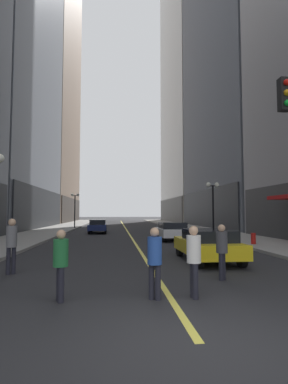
{
  "coord_description": "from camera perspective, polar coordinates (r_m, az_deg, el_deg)",
  "views": [
    {
      "loc": [
        -1.31,
        -4.69,
        2.03
      ],
      "look_at": [
        2.72,
        37.87,
        4.94
      ],
      "focal_mm": 28.2,
      "sensor_mm": 36.0,
      "label": 1
    }
  ],
  "objects": [
    {
      "name": "ground_plane",
      "position": [
        39.76,
        -3.54,
        -6.81
      ],
      "size": [
        200.0,
        200.0,
        0.0
      ],
      "primitive_type": "plane",
      "color": "#262628"
    },
    {
      "name": "sidewalk_left",
      "position": [
        40.34,
        -15.41,
        -6.53
      ],
      "size": [
        4.5,
        78.0,
        0.15
      ],
      "primitive_type": "cube",
      "color": "gray",
      "rests_on": "ground"
    },
    {
      "name": "sidewalk_right",
      "position": [
        40.87,
        8.18,
        -6.59
      ],
      "size": [
        4.5,
        78.0,
        0.15
      ],
      "primitive_type": "cube",
      "color": "gray",
      "rests_on": "ground"
    },
    {
      "name": "lane_centre_stripe",
      "position": [
        39.76,
        -3.54,
        -6.81
      ],
      "size": [
        0.16,
        70.0,
        0.01
      ],
      "primitive_type": "cube",
      "color": "#E5D64C",
      "rests_on": "ground"
    },
    {
      "name": "building_left_mid",
      "position": [
        48.34,
        -25.3,
        26.36
      ],
      "size": [
        11.57,
        24.0,
        52.39
      ],
      "color": "slate",
      "rests_on": "ground"
    },
    {
      "name": "building_left_far",
      "position": [
        72.48,
        -19.73,
        18.93
      ],
      "size": [
        16.04,
        26.0,
        59.89
      ],
      "color": "gray",
      "rests_on": "ground"
    },
    {
      "name": "building_right_far",
      "position": [
        80.33,
        10.93,
        28.91
      ],
      "size": [
        15.6,
        26.0,
        91.06
      ],
      "color": "#A8A399",
      "rests_on": "ground"
    },
    {
      "name": "car_yellow",
      "position": [
        13.0,
        11.91,
        -9.58
      ],
      "size": [
        1.94,
        4.46,
        1.32
      ],
      "color": "yellow",
      "rests_on": "ground"
    },
    {
      "name": "car_white",
      "position": [
        22.24,
        5.29,
        -7.25
      ],
      "size": [
        1.99,
        4.06,
        1.32
      ],
      "color": "silver",
      "rests_on": "ground"
    },
    {
      "name": "car_navy",
      "position": [
        30.54,
        -8.72,
        -6.31
      ],
      "size": [
        1.8,
        4.62,
        1.32
      ],
      "color": "#141E4C",
      "rests_on": "ground"
    },
    {
      "name": "pedestrian_with_orange_bag",
      "position": [
        9.56,
        14.51,
        -10.14
      ],
      "size": [
        0.48,
        0.48,
        1.66
      ],
      "color": "black",
      "rests_on": "ground"
    },
    {
      "name": "pedestrian_in_white_shirt",
      "position": [
        7.45,
        9.4,
        -11.81
      ],
      "size": [
        0.38,
        0.38,
        1.71
      ],
      "color": "black",
      "rests_on": "ground"
    },
    {
      "name": "pedestrian_in_grey_suit",
      "position": [
        11.01,
        -23.77,
        -8.56
      ],
      "size": [
        0.45,
        0.45,
        1.82
      ],
      "color": "black",
      "rests_on": "ground"
    },
    {
      "name": "pedestrian_in_blue_hoodie",
      "position": [
        7.24,
        2.03,
        -12.26
      ],
      "size": [
        0.46,
        0.46,
        1.67
      ],
      "color": "black",
      "rests_on": "ground"
    },
    {
      "name": "pedestrian_in_green_parka",
      "position": [
        7.34,
        -15.48,
        -12.23
      ],
      "size": [
        0.44,
        0.44,
        1.63
      ],
      "color": "black",
      "rests_on": "ground"
    },
    {
      "name": "street_lamp_left_far",
      "position": [
        38.92,
        -12.93,
        -1.99
      ],
      "size": [
        1.06,
        0.36,
        4.43
      ],
      "color": "black",
      "rests_on": "ground"
    },
    {
      "name": "street_lamp_right_mid",
      "position": [
        24.56,
        12.9,
        -0.93
      ],
      "size": [
        1.06,
        0.36,
        4.43
      ],
      "color": "black",
      "rests_on": "ground"
    },
    {
      "name": "fire_hydrant_right",
      "position": [
        19.32,
        19.99,
        -8.49
      ],
      "size": [
        0.28,
        0.28,
        0.8
      ],
      "primitive_type": "cylinder",
      "color": "red",
      "rests_on": "ground"
    }
  ]
}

